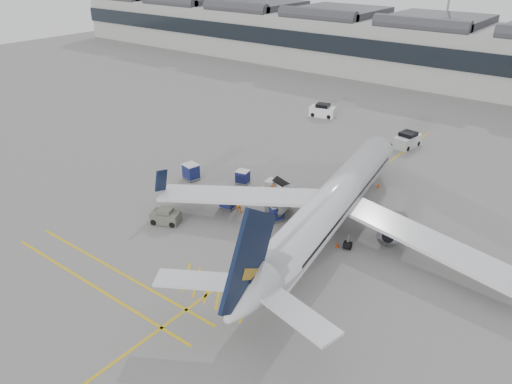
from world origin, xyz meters
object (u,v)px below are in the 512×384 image
Objects in this scene: ramp_agent_b at (239,204)px; pushback_tug at (166,217)px; airliner_main at (331,205)px; baggage_cart_a at (275,211)px; ramp_agent_a at (273,193)px; belt_loader at (279,190)px.

ramp_agent_b is 7.57m from pushback_tug.
airliner_main is at bearing 7.10° from pushback_tug.
pushback_tug is (-8.17, -7.13, -0.27)m from baggage_cart_a.
ramp_agent_a is 0.62× the size of pushback_tug.
airliner_main is 10.01m from ramp_agent_b.
baggage_cart_a is at bearing -69.23° from belt_loader.
belt_loader is 2.92× the size of ramp_agent_b.
belt_loader is 1.75m from ramp_agent_a.
baggage_cart_a is 4.02m from ramp_agent_b.
airliner_main is 19.46× the size of ramp_agent_a.
airliner_main is 16.22m from pushback_tug.
belt_loader is 5.68m from ramp_agent_b.
baggage_cart_a is (-5.67, -1.00, -2.07)m from airliner_main.
airliner_main is at bearing -33.56° from belt_loader.
pushback_tug is (-13.85, -8.13, -2.33)m from airliner_main.
belt_loader is 12.98m from pushback_tug.
ramp_agent_a reaches higher than baggage_cart_a.
ramp_agent_a is 11.62m from pushback_tug.
ramp_agent_b is at bearing -178.36° from airliner_main.
belt_loader is at bearing 53.85° from ramp_agent_a.
airliner_main is at bearing 33.78° from baggage_cart_a.
ramp_agent_a is 4.13m from ramp_agent_b.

